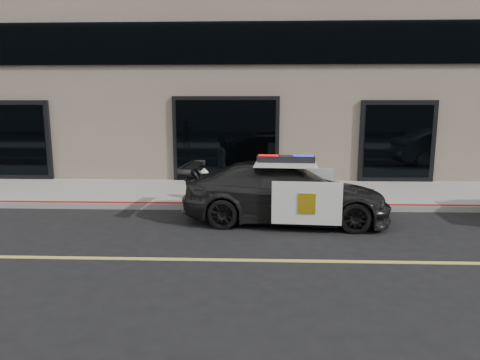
{
  "coord_description": "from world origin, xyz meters",
  "views": [
    {
      "loc": [
        -0.02,
        -6.92,
        2.62
      ],
      "look_at": [
        -0.36,
        2.2,
        1.0
      ],
      "focal_mm": 32.0,
      "sensor_mm": 36.0,
      "label": 1
    }
  ],
  "objects": [
    {
      "name": "sidewalk_n",
      "position": [
        0.0,
        5.25,
        0.07
      ],
      "size": [
        60.0,
        3.5,
        0.15
      ],
      "primitive_type": "cube",
      "color": "gray",
      "rests_on": "ground"
    },
    {
      "name": "fire_hydrant",
      "position": [
        -1.37,
        4.04,
        0.53
      ],
      "size": [
        0.37,
        0.51,
        0.81
      ],
      "color": "silver",
      "rests_on": "sidewalk_n"
    },
    {
      "name": "police_car",
      "position": [
        0.65,
        2.54,
        0.67
      ],
      "size": [
        2.56,
        4.87,
        1.5
      ],
      "color": "black",
      "rests_on": "ground"
    },
    {
      "name": "ground",
      "position": [
        0.0,
        0.0,
        0.0
      ],
      "size": [
        120.0,
        120.0,
        0.0
      ],
      "primitive_type": "plane",
      "color": "black",
      "rests_on": "ground"
    },
    {
      "name": "building_n",
      "position": [
        0.0,
        10.5,
        6.0
      ],
      "size": [
        60.0,
        7.0,
        12.0
      ],
      "primitive_type": "cube",
      "color": "#756856",
      "rests_on": "ground"
    }
  ]
}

